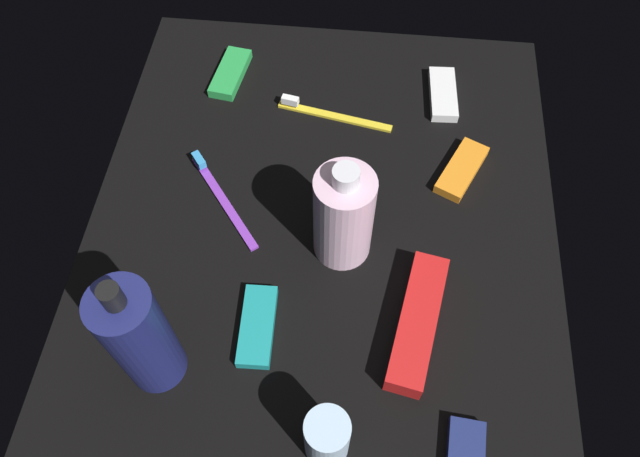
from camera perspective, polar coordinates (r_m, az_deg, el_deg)
ground_plane at (r=81.64cm, az=-0.00°, el=-1.32°), size 84.00×64.00×1.20cm
lotion_bottle at (r=68.02cm, az=-16.73°, el=-9.86°), size 6.76×6.76×20.80cm
bodywash_bottle at (r=74.38cm, az=2.24°, el=1.20°), size 7.55×7.55×16.61cm
deodorant_stick at (r=67.03cm, az=0.66°, el=-19.22°), size 4.86×4.86×8.98cm
toothbrush_yellow at (r=93.89cm, az=0.94°, el=10.88°), size 4.58×17.90×2.10cm
toothbrush_purple at (r=85.58cm, az=-9.47°, el=3.21°), size 14.97×11.96×2.10cm
toothpaste_box_red at (r=75.02cm, az=9.23°, el=-8.77°), size 18.11×7.53×3.20cm
snack_bar_orange at (r=89.16cm, az=13.30°, el=5.46°), size 11.11×8.10×1.50cm
snack_bar_green at (r=100.70cm, az=-8.49°, el=14.37°), size 10.87×5.45×1.50cm
snack_bar_white at (r=98.34cm, az=11.58°, el=12.38°), size 10.60×4.57×1.50cm
snack_bar_teal at (r=75.20cm, az=-5.96°, el=-9.18°), size 10.54×4.38×1.50cm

